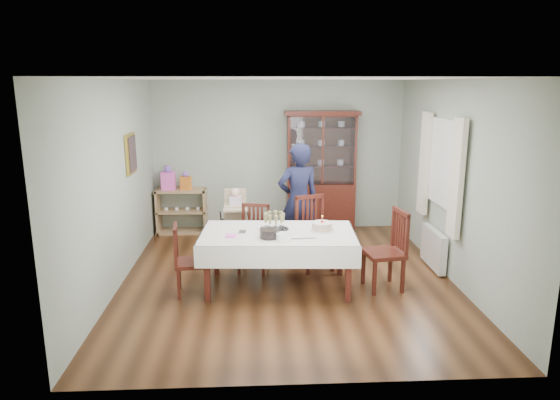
{
  "coord_description": "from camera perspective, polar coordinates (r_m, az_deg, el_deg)",
  "views": [
    {
      "loc": [
        -0.43,
        -6.48,
        2.66
      ],
      "look_at": [
        -0.09,
        0.2,
        1.07
      ],
      "focal_mm": 32.0,
      "sensor_mm": 36.0,
      "label": 1
    }
  ],
  "objects": [
    {
      "name": "picture_frame",
      "position": [
        7.56,
        -16.67,
        5.1
      ],
      "size": [
        0.04,
        0.48,
        0.58
      ],
      "primitive_type": "cube",
      "color": "gold",
      "rests_on": "room_shell"
    },
    {
      "name": "chair_end_right",
      "position": [
        6.74,
        11.85,
        -7.34
      ],
      "size": [
        0.54,
        0.54,
        1.05
      ],
      "rotation": [
        0.0,
        0.0,
        -1.41
      ],
      "color": "#4D1C13",
      "rests_on": "floor"
    },
    {
      "name": "gift_bag_pink",
      "position": [
        9.03,
        -12.66,
        2.35
      ],
      "size": [
        0.24,
        0.16,
        0.43
      ],
      "color": "#FF5DCE",
      "rests_on": "sideboard"
    },
    {
      "name": "chair_far_left",
      "position": [
        7.22,
        -3.01,
        -5.92
      ],
      "size": [
        0.5,
        0.5,
        0.95
      ],
      "rotation": [
        0.0,
        0.0,
        -0.2
      ],
      "color": "#4D1C13",
      "rests_on": "floor"
    },
    {
      "name": "birthday_cake",
      "position": [
        6.55,
        4.83,
        -3.06
      ],
      "size": [
        0.31,
        0.31,
        0.21
      ],
      "color": "white",
      "rests_on": "dining_table"
    },
    {
      "name": "chair_end_left",
      "position": [
        6.54,
        -10.17,
        -8.29
      ],
      "size": [
        0.45,
        0.45,
        0.92
      ],
      "rotation": [
        0.0,
        0.0,
        1.68
      ],
      "color": "#4D1C13",
      "rests_on": "floor"
    },
    {
      "name": "curtain_right",
      "position": [
        7.93,
        16.19,
        4.03
      ],
      "size": [
        0.07,
        0.3,
        1.55
      ],
      "primitive_type": "cube",
      "color": "silver",
      "rests_on": "room_shell"
    },
    {
      "name": "champagne_tray",
      "position": [
        6.55,
        -0.67,
        -2.84
      ],
      "size": [
        0.39,
        0.39,
        0.23
      ],
      "color": "silver",
      "rests_on": "dining_table"
    },
    {
      "name": "floor",
      "position": [
        7.02,
        0.8,
        -8.94
      ],
      "size": [
        5.0,
        5.0,
        0.0
      ],
      "primitive_type": "plane",
      "color": "#593319",
      "rests_on": "ground"
    },
    {
      "name": "sideboard",
      "position": [
        9.14,
        -11.16,
        -1.25
      ],
      "size": [
        0.9,
        0.38,
        0.8
      ],
      "color": "tan",
      "rests_on": "floor"
    },
    {
      "name": "window",
      "position": [
        7.36,
        18.24,
        3.99
      ],
      "size": [
        0.04,
        1.02,
        1.22
      ],
      "primitive_type": "cube",
      "color": "white",
      "rests_on": "room_shell"
    },
    {
      "name": "cake_knife",
      "position": [
        6.21,
        2.8,
        -4.41
      ],
      "size": [
        0.31,
        0.05,
        0.01
      ],
      "primitive_type": "cube",
      "rotation": [
        0.0,
        0.0,
        0.06
      ],
      "color": "silver",
      "rests_on": "dining_table"
    },
    {
      "name": "plate_stack_white",
      "position": [
        6.17,
        0.43,
        -4.2
      ],
      "size": [
        0.25,
        0.25,
        0.08
      ],
      "primitive_type": "cylinder",
      "rotation": [
        0.0,
        0.0,
        0.35
      ],
      "color": "white",
      "rests_on": "dining_table"
    },
    {
      "name": "chair_far_right",
      "position": [
        7.31,
        3.94,
        -5.43
      ],
      "size": [
        0.59,
        0.59,
        1.05
      ],
      "rotation": [
        0.0,
        0.0,
        0.3
      ],
      "color": "#4D1C13",
      "rests_on": "floor"
    },
    {
      "name": "plate_stack_dark",
      "position": [
        6.24,
        -1.26,
        -3.85
      ],
      "size": [
        0.25,
        0.25,
        0.11
      ],
      "primitive_type": "cylinder",
      "rotation": [
        0.0,
        0.0,
        0.09
      ],
      "color": "black",
      "rests_on": "dining_table"
    },
    {
      "name": "woman",
      "position": [
        7.61,
        2.1,
        -0.12
      ],
      "size": [
        0.73,
        0.57,
        1.78
      ],
      "primitive_type": "imported",
      "rotation": [
        0.0,
        0.0,
        3.39
      ],
      "color": "black",
      "rests_on": "floor"
    },
    {
      "name": "high_chair",
      "position": [
        7.93,
        -5.06,
        -3.19
      ],
      "size": [
        0.48,
        0.48,
        1.05
      ],
      "rotation": [
        0.0,
        0.0,
        0.02
      ],
      "color": "black",
      "rests_on": "floor"
    },
    {
      "name": "cutlery",
      "position": [
        6.51,
        -4.66,
        -3.63
      ],
      "size": [
        0.12,
        0.17,
        0.01
      ],
      "primitive_type": null,
      "rotation": [
        0.0,
        0.0,
        -0.07
      ],
      "color": "silver",
      "rests_on": "dining_table"
    },
    {
      "name": "napkin_stack",
      "position": [
        6.34,
        -5.63,
        -4.08
      ],
      "size": [
        0.15,
        0.15,
        0.02
      ],
      "primitive_type": "cube",
      "rotation": [
        0.0,
        0.0,
        -0.16
      ],
      "color": "#FF5DCE",
      "rests_on": "dining_table"
    },
    {
      "name": "curtain_left",
      "position": [
        6.79,
        19.55,
        2.3
      ],
      "size": [
        0.07,
        0.3,
        1.55
      ],
      "primitive_type": "cube",
      "color": "silver",
      "rests_on": "room_shell"
    },
    {
      "name": "room_shell",
      "position": [
        7.09,
        0.57,
        5.59
      ],
      "size": [
        5.0,
        5.0,
        5.0
      ],
      "color": "#9EAA99",
      "rests_on": "floor"
    },
    {
      "name": "dining_table",
      "position": [
        6.6,
        -0.23,
        -6.82
      ],
      "size": [
        2.06,
        1.26,
        0.76
      ],
      "rotation": [
        0.0,
        0.0,
        -0.06
      ],
      "color": "#4D1C13",
      "rests_on": "floor"
    },
    {
      "name": "radiator",
      "position": [
        7.63,
        17.14,
        -5.3
      ],
      "size": [
        0.1,
        0.8,
        0.55
      ],
      "primitive_type": "cube",
      "color": "white",
      "rests_on": "floor"
    },
    {
      "name": "gift_bag_orange",
      "position": [
        8.99,
        -10.72,
        2.1
      ],
      "size": [
        0.2,
        0.16,
        0.33
      ],
      "color": "orange",
      "rests_on": "sideboard"
    },
    {
      "name": "china_cabinet",
      "position": [
        8.95,
        4.68,
        3.39
      ],
      "size": [
        1.3,
        0.48,
        2.18
      ],
      "color": "#4D1C13",
      "rests_on": "floor"
    }
  ]
}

